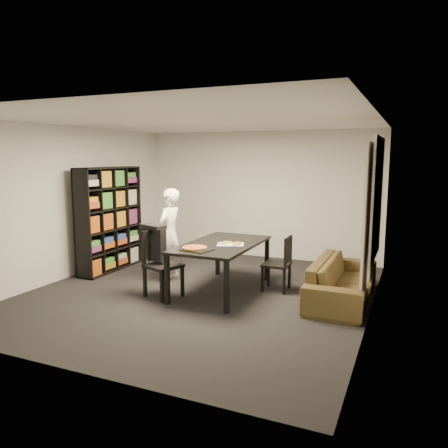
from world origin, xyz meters
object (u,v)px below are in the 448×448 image
at_px(bookshelf, 110,219).
at_px(chair_right, 282,260).
at_px(person, 169,235).
at_px(chair_left, 159,259).
at_px(dining_table, 221,248).
at_px(sofa, 343,280).
at_px(baking_tray, 197,250).
at_px(pepperoni_pizza, 195,248).

xyz_separation_m(bookshelf, chair_right, (3.28, -0.01, -0.46)).
bearing_deg(person, chair_left, 20.25).
height_order(bookshelf, person, bookshelf).
xyz_separation_m(dining_table, sofa, (1.79, 0.35, -0.40)).
bearing_deg(chair_right, baking_tray, -45.84).
bearing_deg(sofa, bookshelf, 89.27).
xyz_separation_m(bookshelf, chair_left, (1.65, -0.96, -0.38)).
distance_m(bookshelf, pepperoni_pizza, 2.47).
distance_m(bookshelf, baking_tray, 2.52).
bearing_deg(person, sofa, 92.94).
distance_m(pepperoni_pizza, sofa, 2.22).
relative_size(dining_table, chair_right, 2.12).
height_order(dining_table, chair_left, chair_left).
bearing_deg(chair_right, pepperoni_pizza, -47.77).
relative_size(chair_left, chair_right, 1.15).
xyz_separation_m(dining_table, baking_tray, (-0.12, -0.60, 0.07)).
xyz_separation_m(dining_table, chair_left, (-0.78, -0.56, -0.13)).
height_order(dining_table, sofa, dining_table).
distance_m(dining_table, chair_right, 0.96).
relative_size(chair_right, person, 0.55).
bearing_deg(bookshelf, chair_left, -30.24).
bearing_deg(sofa, chair_right, 87.21).
height_order(bookshelf, chair_right, bookshelf).
bearing_deg(chair_left, sofa, -51.32).
bearing_deg(dining_table, pepperoni_pizza, -105.98).
distance_m(person, baking_tray, 1.24).
relative_size(dining_table, sofa, 0.91).
bearing_deg(bookshelf, dining_table, -9.46).
distance_m(bookshelf, person, 1.39).
bearing_deg(person, pepperoni_pizza, 48.75).
distance_m(chair_left, person, 0.85).
relative_size(chair_left, baking_tray, 2.49).
xyz_separation_m(chair_left, person, (-0.28, 0.78, 0.21)).
bearing_deg(dining_table, baking_tray, -101.44).
xyz_separation_m(dining_table, chair_right, (0.85, 0.40, -0.20)).
relative_size(person, sofa, 0.77).
relative_size(chair_right, sofa, 0.43).
height_order(baking_tray, pepperoni_pizza, pepperoni_pizza).
bearing_deg(chair_left, pepperoni_pizza, -72.31).
relative_size(chair_right, pepperoni_pizza, 2.47).
bearing_deg(baking_tray, chair_left, 176.54).
distance_m(bookshelf, dining_table, 2.47).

